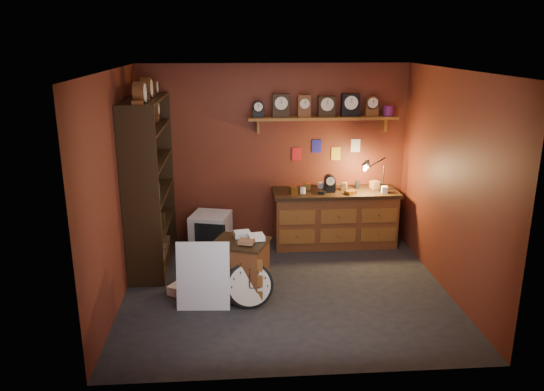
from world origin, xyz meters
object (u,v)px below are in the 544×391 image
(workbench, at_px, (335,215))
(low_cabinet, at_px, (241,266))
(big_round_clock, at_px, (250,285))
(shelving_unit, at_px, (147,176))

(workbench, bearing_deg, low_cabinet, -132.10)
(workbench, distance_m, big_round_clock, 2.33)
(low_cabinet, xyz_separation_m, big_round_clock, (0.10, -0.27, -0.12))
(low_cabinet, height_order, big_round_clock, low_cabinet)
(workbench, bearing_deg, big_round_clock, -125.79)
(low_cabinet, bearing_deg, shelving_unit, 158.90)
(workbench, xyz_separation_m, low_cabinet, (-1.46, -1.61, -0.08))
(low_cabinet, bearing_deg, workbench, 69.13)
(workbench, height_order, big_round_clock, workbench)
(shelving_unit, distance_m, low_cabinet, 1.87)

